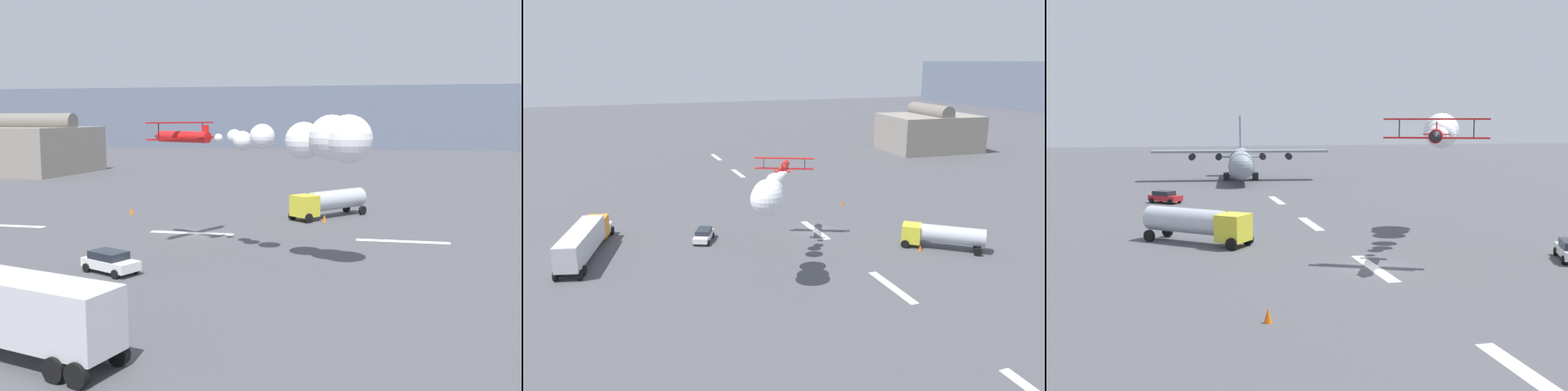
{
  "view_description": "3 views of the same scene",
  "coord_description": "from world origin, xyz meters",
  "views": [
    {
      "loc": [
        17.26,
        -52.41,
        10.67
      ],
      "look_at": [
        5.91,
        3.36,
        3.27
      ],
      "focal_mm": 41.12,
      "sensor_mm": 36.0,
      "label": 1
    },
    {
      "loc": [
        60.04,
        -26.95,
        22.12
      ],
      "look_at": [
        0.99,
        -4.84,
        5.51
      ],
      "focal_mm": 35.43,
      "sensor_mm": 36.0,
      "label": 2
    },
    {
      "loc": [
        -40.04,
        14.02,
        10.12
      ],
      "look_at": [
        20.76,
        0.0,
        2.67
      ],
      "focal_mm": 42.74,
      "sensor_mm": 36.0,
      "label": 3
    }
  ],
  "objects": [
    {
      "name": "fuel_tanker_truck",
      "position": [
        11.73,
        11.47,
        1.75
      ],
      "size": [
        7.99,
        8.96,
        2.9
      ],
      "color": "yellow",
      "rests_on": "ground"
    },
    {
      "name": "stunt_biplane_red",
      "position": [
        12.33,
        -10.52,
        9.23
      ],
      "size": [
        18.95,
        12.14,
        3.3
      ],
      "color": "red"
    },
    {
      "name": "traffic_cone_far",
      "position": [
        11.57,
        8.63,
        0.38
      ],
      "size": [
        0.44,
        0.44,
        0.75
      ],
      "primitive_type": "cone",
      "color": "orange",
      "rests_on": "ground"
    },
    {
      "name": "ground_plane",
      "position": [
        0.0,
        0.0,
        0.0
      ],
      "size": [
        440.0,
        440.0,
        0.0
      ],
      "primitive_type": "plane",
      "color": "#4C4C51",
      "rests_on": "ground"
    },
    {
      "name": "semi_truck_orange",
      "position": [
        -0.5,
        -28.88,
        2.14
      ],
      "size": [
        15.8,
        6.8,
        3.7
      ],
      "color": "silver",
      "rests_on": "ground"
    },
    {
      "name": "runway_stripe_1",
      "position": [
        -38.39,
        0.0,
        0.01
      ],
      "size": [
        8.0,
        0.9,
        0.01
      ],
      "primitive_type": "cube",
      "color": "white",
      "rests_on": "ground"
    },
    {
      "name": "hangar_building",
      "position": [
        -48.36,
        52.68,
        4.78
      ],
      "size": [
        18.45,
        23.1,
        11.62
      ],
      "color": "gray",
      "rests_on": "ground"
    },
    {
      "name": "runway_stripe_2",
      "position": [
        -19.2,
        0.0,
        0.01
      ],
      "size": [
        8.0,
        0.9,
        0.01
      ],
      "primitive_type": "cube",
      "color": "white",
      "rests_on": "ground"
    },
    {
      "name": "followme_car_yellow",
      "position": [
        -1.04,
        -14.91,
        0.81
      ],
      "size": [
        4.64,
        3.42,
        1.52
      ],
      "color": "white",
      "rests_on": "ground"
    },
    {
      "name": "runway_stripe_3",
      "position": [
        0.0,
        0.0,
        0.01
      ],
      "size": [
        8.0,
        0.9,
        0.01
      ],
      "primitive_type": "cube",
      "color": "white",
      "rests_on": "ground"
    },
    {
      "name": "runway_stripe_0",
      "position": [
        -57.59,
        0.0,
        0.01
      ],
      "size": [
        8.0,
        0.9,
        0.01
      ],
      "primitive_type": "cube",
      "color": "white",
      "rests_on": "ground"
    },
    {
      "name": "runway_stripe_4",
      "position": [
        19.2,
        0.0,
        0.01
      ],
      "size": [
        8.0,
        0.9,
        0.01
      ],
      "primitive_type": "cube",
      "color": "white",
      "rests_on": "ground"
    },
    {
      "name": "traffic_cone_near",
      "position": [
        -10.0,
        9.13,
        0.38
      ],
      "size": [
        0.44,
        0.44,
        0.75
      ],
      "primitive_type": "cone",
      "color": "orange",
      "rests_on": "ground"
    }
  ]
}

